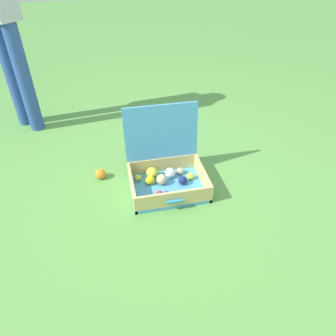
# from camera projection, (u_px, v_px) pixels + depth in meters

# --- Properties ---
(ground_plane) EXTENTS (16.00, 16.00, 0.00)m
(ground_plane) POSITION_uv_depth(u_px,v_px,m) (167.00, 191.00, 2.20)
(ground_plane) COLOR #569342
(open_suitcase) EXTENTS (0.52, 0.48, 0.54)m
(open_suitcase) POSITION_uv_depth(u_px,v_px,m) (166.00, 171.00, 2.19)
(open_suitcase) COLOR #4799C6
(open_suitcase) RESTS_ON ground
(stray_ball_on_grass) EXTENTS (0.08, 0.08, 0.08)m
(stray_ball_on_grass) POSITION_uv_depth(u_px,v_px,m) (101.00, 174.00, 2.29)
(stray_ball_on_grass) COLOR orange
(stray_ball_on_grass) RESTS_ON ground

